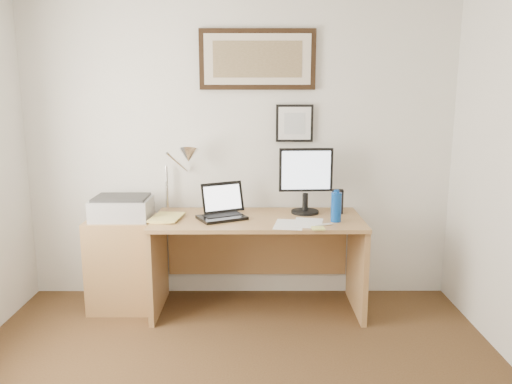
{
  "coord_description": "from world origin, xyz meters",
  "views": [
    {
      "loc": [
        0.13,
        -2.08,
        1.7
      ],
      "look_at": [
        0.14,
        1.43,
        0.99
      ],
      "focal_mm": 35.0,
      "sensor_mm": 36.0,
      "label": 1
    }
  ],
  "objects_px": {
    "lcd_monitor": "(306,177)",
    "book": "(153,217)",
    "side_cabinet": "(123,263)",
    "desk": "(258,244)",
    "printer": "(122,208)",
    "water_bottle": "(336,207)",
    "laptop": "(222,210)"
  },
  "relations": [
    {
      "from": "book",
      "to": "lcd_monitor",
      "type": "height_order",
      "value": "lcd_monitor"
    },
    {
      "from": "desk",
      "to": "printer",
      "type": "xyz_separation_m",
      "value": [
        -1.05,
        -0.03,
        0.3
      ]
    },
    {
      "from": "side_cabinet",
      "to": "book",
      "type": "height_order",
      "value": "book"
    },
    {
      "from": "lcd_monitor",
      "to": "printer",
      "type": "height_order",
      "value": "lcd_monitor"
    },
    {
      "from": "lcd_monitor",
      "to": "desk",
      "type": "bearing_deg",
      "value": -170.95
    },
    {
      "from": "side_cabinet",
      "to": "printer",
      "type": "height_order",
      "value": "printer"
    },
    {
      "from": "printer",
      "to": "side_cabinet",
      "type": "bearing_deg",
      "value": -176.89
    },
    {
      "from": "laptop",
      "to": "printer",
      "type": "height_order",
      "value": "laptop"
    },
    {
      "from": "book",
      "to": "desk",
      "type": "relative_size",
      "value": 0.19
    },
    {
      "from": "water_bottle",
      "to": "lcd_monitor",
      "type": "height_order",
      "value": "lcd_monitor"
    },
    {
      "from": "desk",
      "to": "lcd_monitor",
      "type": "relative_size",
      "value": 3.08
    },
    {
      "from": "laptop",
      "to": "water_bottle",
      "type": "bearing_deg",
      "value": -8.19
    },
    {
      "from": "laptop",
      "to": "printer",
      "type": "bearing_deg",
      "value": 177.09
    },
    {
      "from": "book",
      "to": "side_cabinet",
      "type": "bearing_deg",
      "value": 164.6
    },
    {
      "from": "lcd_monitor",
      "to": "book",
      "type": "bearing_deg",
      "value": -171.76
    },
    {
      "from": "book",
      "to": "water_bottle",
      "type": "bearing_deg",
      "value": -3.6
    },
    {
      "from": "side_cabinet",
      "to": "water_bottle",
      "type": "height_order",
      "value": "water_bottle"
    },
    {
      "from": "side_cabinet",
      "to": "desk",
      "type": "xyz_separation_m",
      "value": [
        1.07,
        0.04,
        0.15
      ]
    },
    {
      "from": "lcd_monitor",
      "to": "printer",
      "type": "bearing_deg",
      "value": -176.22
    },
    {
      "from": "side_cabinet",
      "to": "water_bottle",
      "type": "distance_m",
      "value": 1.73
    },
    {
      "from": "side_cabinet",
      "to": "lcd_monitor",
      "type": "height_order",
      "value": "lcd_monitor"
    },
    {
      "from": "water_bottle",
      "to": "lcd_monitor",
      "type": "relative_size",
      "value": 0.42
    },
    {
      "from": "side_cabinet",
      "to": "book",
      "type": "distance_m",
      "value": 0.49
    },
    {
      "from": "water_bottle",
      "to": "book",
      "type": "distance_m",
      "value": 1.39
    },
    {
      "from": "side_cabinet",
      "to": "water_bottle",
      "type": "relative_size",
      "value": 3.31
    },
    {
      "from": "side_cabinet",
      "to": "lcd_monitor",
      "type": "distance_m",
      "value": 1.6
    },
    {
      "from": "side_cabinet",
      "to": "desk",
      "type": "bearing_deg",
      "value": 1.89
    },
    {
      "from": "water_bottle",
      "to": "desk",
      "type": "distance_m",
      "value": 0.71
    },
    {
      "from": "printer",
      "to": "laptop",
      "type": "bearing_deg",
      "value": -2.91
    },
    {
      "from": "book",
      "to": "laptop",
      "type": "distance_m",
      "value": 0.53
    },
    {
      "from": "printer",
      "to": "desk",
      "type": "bearing_deg",
      "value": 1.87
    },
    {
      "from": "desk",
      "to": "printer",
      "type": "height_order",
      "value": "printer"
    }
  ]
}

